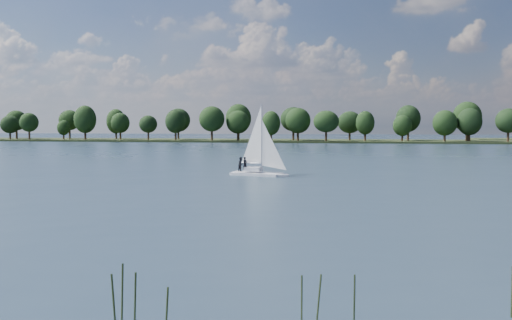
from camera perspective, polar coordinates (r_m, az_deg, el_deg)
The scene contains 5 objects.
ground at distance 128.13m, azimuth 10.28°, elevation 0.44°, with size 700.00×700.00×0.00m, color #233342.
far_shore at distance 240.04m, azimuth 10.90°, elevation 1.78°, with size 660.00×40.00×1.50m, color black.
sailboat at distance 74.22m, azimuth 0.04°, elevation 0.52°, with size 7.74×4.18×9.81m.
treeline at distance 236.93m, azimuth 8.67°, elevation 3.73°, with size 562.78×73.76×17.63m.
reeds at distance 19.64m, azimuth 1.48°, elevation -13.18°, with size 57.69×12.00×2.13m.
Camera 1 is at (2.88, -27.94, 6.43)m, focal length 40.00 mm.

